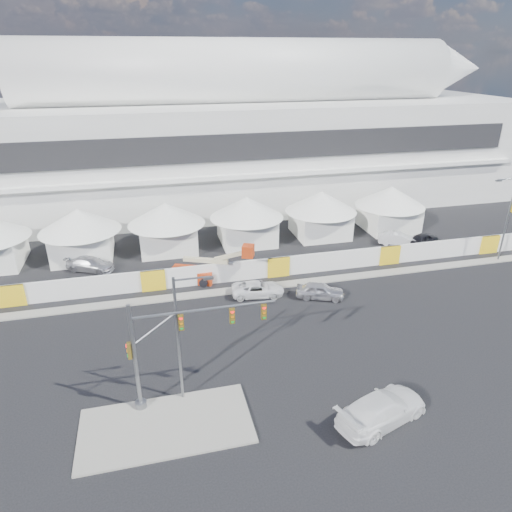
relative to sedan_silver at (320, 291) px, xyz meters
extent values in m
plane|color=black|center=(-8.41, -9.39, -0.72)|extent=(160.00, 160.00, 0.00)
cube|color=gray|center=(-14.41, -12.39, -0.65)|extent=(10.00, 5.00, 0.15)
cube|color=gray|center=(11.59, 3.11, -0.66)|extent=(80.00, 1.20, 0.12)
cube|color=silver|center=(-0.41, 32.61, 6.28)|extent=(80.00, 24.00, 14.00)
cube|color=black|center=(-0.41, 20.46, 9.08)|extent=(68.00, 0.30, 3.20)
cube|color=white|center=(-0.41, 20.21, 5.58)|extent=(72.00, 0.80, 0.50)
cylinder|color=white|center=(-0.41, 30.61, 17.06)|extent=(57.60, 8.40, 8.40)
cylinder|color=white|center=(1.59, 30.61, 16.64)|extent=(51.60, 6.80, 6.80)
cylinder|color=white|center=(3.59, 30.61, 16.22)|extent=(45.60, 5.20, 5.20)
cone|color=white|center=(32.39, 30.61, 17.28)|extent=(8.00, 7.60, 7.60)
cube|color=white|center=(-21.41, 14.61, 0.78)|extent=(6.00, 6.00, 3.00)
cone|color=white|center=(-21.41, 14.61, 3.48)|extent=(8.40, 8.40, 2.40)
cube|color=white|center=(-12.41, 14.61, 0.78)|extent=(6.00, 6.00, 3.00)
cone|color=white|center=(-12.41, 14.61, 3.48)|extent=(8.40, 8.40, 2.40)
cube|color=white|center=(-3.41, 14.61, 0.78)|extent=(6.00, 6.00, 3.00)
cone|color=white|center=(-3.41, 14.61, 3.48)|extent=(8.40, 8.40, 2.40)
cube|color=white|center=(5.59, 14.61, 0.78)|extent=(6.00, 6.00, 3.00)
cone|color=white|center=(5.59, 14.61, 3.48)|extent=(8.40, 8.40, 2.40)
cube|color=white|center=(14.59, 14.61, 0.78)|extent=(6.00, 6.00, 3.00)
cone|color=white|center=(14.59, 14.61, 3.48)|extent=(8.40, 8.40, 2.40)
cube|color=white|center=(-2.41, 5.11, 0.28)|extent=(70.00, 0.25, 2.00)
imported|color=silver|center=(0.00, 0.00, 0.00)|extent=(3.16, 4.59, 1.45)
imported|color=white|center=(-5.29, 1.76, -0.07)|extent=(2.82, 4.99, 1.32)
imported|color=white|center=(-1.86, -14.93, 0.16)|extent=(4.32, 6.58, 1.77)
imported|color=silver|center=(13.18, 9.60, 0.00)|extent=(3.23, 4.63, 1.45)
imported|color=black|center=(16.00, 8.83, -0.03)|extent=(3.10, 4.41, 1.40)
imported|color=#BCBCC1|center=(-20.46, 10.84, -0.02)|extent=(3.93, 5.22, 1.41)
cylinder|color=slate|center=(-15.81, -10.49, 3.06)|extent=(0.24, 0.24, 7.27)
cylinder|color=slate|center=(-15.81, -10.49, -0.37)|extent=(0.71, 0.71, 0.40)
cylinder|color=slate|center=(-11.55, -10.49, 5.78)|extent=(8.52, 0.16, 0.16)
cube|color=#594714|center=(-12.98, -10.49, 5.14)|extent=(0.32, 0.22, 1.05)
cube|color=#594714|center=(-9.96, -10.49, 5.14)|extent=(0.32, 0.22, 1.05)
cube|color=#594714|center=(-8.00, -10.49, 5.14)|extent=(0.32, 0.22, 1.05)
cube|color=#594714|center=(-16.06, -10.49, 3.66)|extent=(0.22, 0.32, 1.05)
cylinder|color=gray|center=(-13.21, -10.19, 3.68)|extent=(0.17, 0.17, 8.51)
cylinder|color=gray|center=(-12.17, -10.19, 7.74)|extent=(2.08, 0.11, 0.11)
cube|color=gray|center=(-11.23, -10.19, 7.65)|extent=(0.57, 0.24, 0.14)
cylinder|color=slate|center=(21.35, 3.11, 3.81)|extent=(0.18, 0.18, 9.07)
cylinder|color=slate|center=(20.24, 3.11, 8.14)|extent=(2.22, 0.12, 0.12)
cube|color=slate|center=(19.24, 3.11, 8.04)|extent=(0.60, 0.25, 0.15)
cube|color=#BC3611|center=(-10.69, 6.11, -0.10)|extent=(4.48, 3.31, 1.25)
cube|color=beige|center=(-9.33, 6.11, 1.55)|extent=(4.12, 2.09, 0.40)
cube|color=beige|center=(-6.82, 6.11, 2.23)|extent=(3.21, 1.65, 1.38)
cube|color=#BC3611|center=(-5.23, 6.11, 2.80)|extent=(1.35, 1.35, 1.14)
camera|label=1|loc=(-14.15, -33.50, 19.51)|focal=32.00mm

